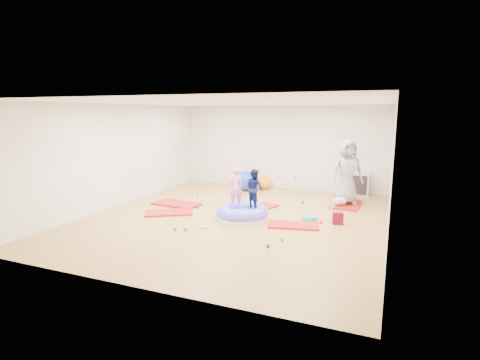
% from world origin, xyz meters
% --- Properties ---
extents(room, '(7.01, 8.01, 2.81)m').
position_xyz_m(room, '(0.00, 0.00, 1.40)').
color(room, gold).
rests_on(room, ground).
extents(gym_mat_front_left, '(1.32, 1.13, 0.05)m').
position_xyz_m(gym_mat_front_left, '(-1.73, -0.30, 0.02)').
color(gym_mat_front_left, red).
rests_on(gym_mat_front_left, ground).
extents(gym_mat_mid_left, '(1.38, 0.81, 0.05)m').
position_xyz_m(gym_mat_mid_left, '(-2.04, 0.57, 0.03)').
color(gym_mat_mid_left, red).
rests_on(gym_mat_mid_left, ground).
extents(gym_mat_center_back, '(0.94, 1.26, 0.05)m').
position_xyz_m(gym_mat_center_back, '(0.23, 1.06, 0.02)').
color(gym_mat_center_back, red).
rests_on(gym_mat_center_back, ground).
extents(gym_mat_right, '(1.23, 0.80, 0.05)m').
position_xyz_m(gym_mat_right, '(1.50, -0.15, 0.02)').
color(gym_mat_right, red).
rests_on(gym_mat_right, ground).
extents(gym_mat_rear_right, '(0.68, 1.29, 0.05)m').
position_xyz_m(gym_mat_rear_right, '(2.44, 2.31, 0.03)').
color(gym_mat_rear_right, red).
rests_on(gym_mat_rear_right, ground).
extents(inflatable_cushion, '(1.26, 1.26, 0.40)m').
position_xyz_m(inflatable_cushion, '(0.23, -0.11, 0.16)').
color(inflatable_cushion, silver).
rests_on(inflatable_cushion, ground).
extents(child_pink, '(0.42, 0.38, 0.97)m').
position_xyz_m(child_pink, '(0.04, -0.09, 0.85)').
color(child_pink, pink).
rests_on(child_pink, inflatable_cushion).
extents(child_navy, '(0.58, 0.54, 0.94)m').
position_xyz_m(child_navy, '(0.51, -0.03, 0.84)').
color(child_navy, '#0C153D').
rests_on(child_navy, inflatable_cushion).
extents(adult_caregiver, '(1.04, 0.92, 1.79)m').
position_xyz_m(adult_caregiver, '(2.38, 2.35, 0.95)').
color(adult_caregiver, gray).
rests_on(adult_caregiver, gym_mat_rear_right).
extents(infant, '(0.37, 0.38, 0.22)m').
position_xyz_m(infant, '(2.23, 2.06, 0.16)').
color(infant, '#B5DCF4').
rests_on(infant, gym_mat_rear_right).
extents(ball_pit_balls, '(4.22, 3.81, 0.08)m').
position_xyz_m(ball_pit_balls, '(0.37, 0.10, 0.04)').
color(ball_pit_balls, '#1B39C0').
rests_on(ball_pit_balls, ground).
extents(exercise_ball_blue, '(0.67, 0.67, 0.67)m').
position_xyz_m(exercise_ball_blue, '(-0.96, 3.13, 0.34)').
color(exercise_ball_blue, '#1B39C0').
rests_on(exercise_ball_blue, ground).
extents(exercise_ball_orange, '(0.44, 0.44, 0.44)m').
position_xyz_m(exercise_ball_orange, '(-0.43, 3.60, 0.22)').
color(exercise_ball_orange, orange).
rests_on(exercise_ball_orange, ground).
extents(infant_play_gym, '(0.72, 0.69, 0.55)m').
position_xyz_m(infant_play_gym, '(0.43, 3.25, 0.37)').
color(infant_play_gym, beige).
rests_on(infant_play_gym, ground).
extents(cube_shelf, '(0.70, 0.35, 0.70)m').
position_xyz_m(cube_shelf, '(2.54, 3.79, 0.35)').
color(cube_shelf, beige).
rests_on(cube_shelf, ground).
extents(balance_disc, '(0.37, 0.37, 0.08)m').
position_xyz_m(balance_disc, '(1.72, 0.55, 0.04)').
color(balance_disc, teal).
rests_on(balance_disc, ground).
extents(backpack, '(0.27, 0.21, 0.28)m').
position_xyz_m(backpack, '(2.42, 0.41, 0.14)').
color(backpack, '#B7071F').
rests_on(backpack, ground).
extents(yellow_toy, '(0.21, 0.21, 0.03)m').
position_xyz_m(yellow_toy, '(-0.36, -1.02, 0.02)').
color(yellow_toy, '#FFB012').
rests_on(yellow_toy, ground).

